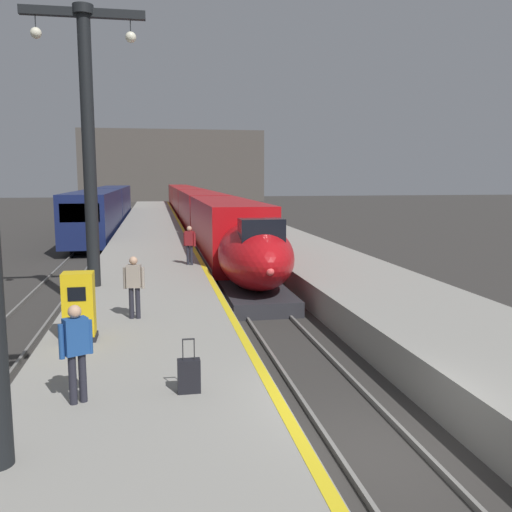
% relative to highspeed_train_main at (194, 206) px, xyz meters
% --- Properties ---
extents(ground_plane, '(260.00, 260.00, 0.00)m').
position_rel_highspeed_train_main_xyz_m(ground_plane, '(0.00, -45.79, -1.98)').
color(ground_plane, '#33302D').
extents(platform_left, '(4.80, 110.00, 1.05)m').
position_rel_highspeed_train_main_xyz_m(platform_left, '(-4.05, -21.04, -1.45)').
color(platform_left, gray).
rests_on(platform_left, ground).
extents(platform_right, '(4.80, 110.00, 1.05)m').
position_rel_highspeed_train_main_xyz_m(platform_right, '(4.05, -21.04, -1.45)').
color(platform_right, gray).
rests_on(platform_right, ground).
extents(platform_left_safety_stripe, '(0.20, 107.80, 0.01)m').
position_rel_highspeed_train_main_xyz_m(platform_left_safety_stripe, '(-1.77, -21.04, -0.92)').
color(platform_left_safety_stripe, yellow).
rests_on(platform_left_safety_stripe, platform_left).
extents(rail_main_left, '(0.08, 110.00, 0.12)m').
position_rel_highspeed_train_main_xyz_m(rail_main_left, '(-0.75, -18.29, -1.92)').
color(rail_main_left, slate).
rests_on(rail_main_left, ground).
extents(rail_main_right, '(0.08, 110.00, 0.12)m').
position_rel_highspeed_train_main_xyz_m(rail_main_right, '(0.75, -18.29, -1.92)').
color(rail_main_right, slate).
rests_on(rail_main_right, ground).
extents(rail_secondary_left, '(0.08, 110.00, 0.12)m').
position_rel_highspeed_train_main_xyz_m(rail_secondary_left, '(-8.85, -18.29, -1.92)').
color(rail_secondary_left, slate).
rests_on(rail_secondary_left, ground).
extents(rail_secondary_right, '(0.08, 110.00, 0.12)m').
position_rel_highspeed_train_main_xyz_m(rail_secondary_right, '(-7.35, -18.29, -1.92)').
color(rail_secondary_right, slate).
rests_on(rail_secondary_right, ground).
extents(highspeed_train_main, '(2.92, 74.62, 3.60)m').
position_rel_highspeed_train_main_xyz_m(highspeed_train_main, '(0.00, 0.00, 0.00)').
color(highspeed_train_main, '#B20F14').
rests_on(highspeed_train_main, ground).
extents(regional_train_adjacent, '(2.85, 36.60, 3.80)m').
position_rel_highspeed_train_main_xyz_m(regional_train_adjacent, '(-8.10, -2.59, 0.15)').
color(regional_train_adjacent, '#141E4C').
rests_on(regional_train_adjacent, ground).
extents(station_column_mid, '(4.00, 0.68, 9.35)m').
position_rel_highspeed_train_main_xyz_m(station_column_mid, '(-5.90, -34.66, 4.69)').
color(station_column_mid, black).
rests_on(station_column_mid, platform_left).
extents(passenger_near_edge, '(0.52, 0.37, 1.69)m').
position_rel_highspeed_train_main_xyz_m(passenger_near_edge, '(-5.11, -45.06, 0.06)').
color(passenger_near_edge, '#23232D').
rests_on(passenger_near_edge, platform_left).
extents(passenger_mid_platform, '(0.51, 0.38, 1.69)m').
position_rel_highspeed_train_main_xyz_m(passenger_mid_platform, '(-2.31, -30.54, 0.06)').
color(passenger_mid_platform, '#23232D').
rests_on(passenger_mid_platform, platform_left).
extents(passenger_far_waiting, '(0.56, 0.28, 1.69)m').
position_rel_highspeed_train_main_xyz_m(passenger_far_waiting, '(-4.35, -39.50, 0.06)').
color(passenger_far_waiting, '#23232D').
rests_on(passenger_far_waiting, platform_left).
extents(rolling_suitcase, '(0.40, 0.22, 0.98)m').
position_rel_highspeed_train_main_xyz_m(rolling_suitcase, '(-3.24, -44.94, -0.62)').
color(rolling_suitcase, black).
rests_on(rolling_suitcase, platform_left).
extents(ticket_machine_yellow, '(0.76, 0.62, 1.60)m').
position_rel_highspeed_train_main_xyz_m(ticket_machine_yellow, '(-5.55, -41.27, -0.19)').
color(ticket_machine_yellow, yellow).
rests_on(ticket_machine_yellow, platform_left).
extents(terminus_back_wall, '(36.00, 2.00, 14.00)m').
position_rel_highspeed_train_main_xyz_m(terminus_back_wall, '(0.00, 56.21, 5.02)').
color(terminus_back_wall, '#4C4742').
rests_on(terminus_back_wall, ground).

